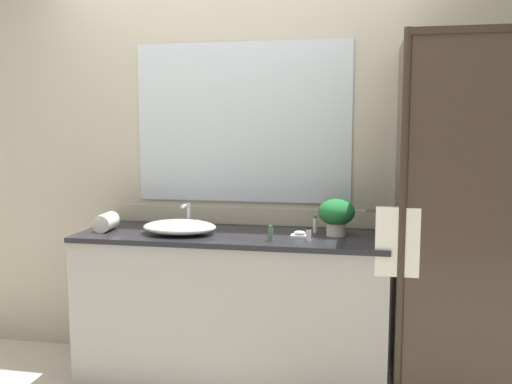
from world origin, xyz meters
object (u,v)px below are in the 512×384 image
at_px(amenity_bottle_lotion, 315,225).
at_px(sink_basin, 180,227).
at_px(potted_plant, 336,214).
at_px(faucet, 188,220).
at_px(amenity_bottle_conditioner, 270,234).
at_px(rolled_towel_near_edge, 106,222).
at_px(amenity_bottle_body_wash, 309,234).
at_px(soap_dish, 300,234).

bearing_deg(amenity_bottle_lotion, sink_basin, -166.17).
bearing_deg(potted_plant, faucet, 177.26).
relative_size(amenity_bottle_conditioner, rolled_towel_near_edge, 0.48).
bearing_deg(amenity_bottle_body_wash, potted_plant, 53.85).
xyz_separation_m(soap_dish, amenity_bottle_lotion, (0.07, 0.15, 0.03)).
bearing_deg(rolled_towel_near_edge, faucet, 18.39).
bearing_deg(amenity_bottle_conditioner, amenity_bottle_body_wash, 9.14).
xyz_separation_m(sink_basin, amenity_bottle_lotion, (0.78, 0.19, 0.01)).
distance_m(amenity_bottle_lotion, amenity_bottle_conditioner, 0.36).
height_order(sink_basin, faucet, faucet).
height_order(sink_basin, potted_plant, potted_plant).
xyz_separation_m(faucet, soap_dish, (0.70, -0.12, -0.04)).
distance_m(faucet, amenity_bottle_lotion, 0.78).
relative_size(sink_basin, amenity_bottle_body_wash, 5.41).
bearing_deg(amenity_bottle_body_wash, amenity_bottle_conditioner, -170.86).
height_order(soap_dish, amenity_bottle_body_wash, amenity_bottle_body_wash).
bearing_deg(potted_plant, sink_basin, -172.09).
relative_size(amenity_bottle_body_wash, amenity_bottle_conditioner, 0.93).
height_order(sink_basin, amenity_bottle_body_wash, same).
bearing_deg(amenity_bottle_body_wash, soap_dish, 119.11).
height_order(amenity_bottle_body_wash, rolled_towel_near_edge, rolled_towel_near_edge).
relative_size(soap_dish, amenity_bottle_lotion, 1.02).
height_order(faucet, soap_dish, faucet).
relative_size(soap_dish, rolled_towel_near_edge, 0.55).
height_order(faucet, amenity_bottle_body_wash, faucet).
xyz_separation_m(sink_basin, amenity_bottle_body_wash, (0.76, -0.07, -0.00)).
height_order(soap_dish, amenity_bottle_conditioner, amenity_bottle_conditioner).
bearing_deg(amenity_bottle_lotion, amenity_bottle_conditioner, -127.14).
height_order(amenity_bottle_body_wash, amenity_bottle_conditioner, amenity_bottle_conditioner).
xyz_separation_m(sink_basin, amenity_bottle_conditioner, (0.56, -0.10, 0.00)).
relative_size(faucet, rolled_towel_near_edge, 0.94).
bearing_deg(amenity_bottle_conditioner, sink_basin, 169.81).
relative_size(potted_plant, amenity_bottle_conditioner, 2.49).
distance_m(potted_plant, rolled_towel_near_edge, 1.37).
distance_m(soap_dish, amenity_bottle_conditioner, 0.21).
distance_m(soap_dish, rolled_towel_near_edge, 1.17).
bearing_deg(soap_dish, amenity_bottle_body_wash, -60.89).
height_order(potted_plant, soap_dish, potted_plant).
height_order(potted_plant, amenity_bottle_body_wash, potted_plant).
height_order(sink_basin, soap_dish, sink_basin).
bearing_deg(amenity_bottle_conditioner, soap_dish, 44.68).
distance_m(soap_dish, amenity_bottle_lotion, 0.17).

